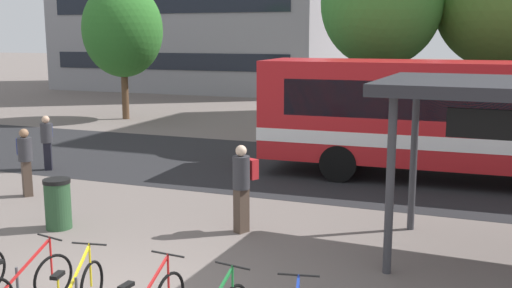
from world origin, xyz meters
TOP-DOWN VIEW (x-y plane):
  - bus_lane_asphalt at (0.00, 9.93)m, footprint 80.00×7.20m
  - city_bus at (5.18, 9.93)m, footprint 12.10×2.97m
  - parked_bicycle_red_2 at (-0.91, -0.54)m, footprint 0.55×1.70m
  - commuter_red_pack_0 at (0.62, 3.87)m, footprint 0.50×0.60m
  - commuter_navy_pack_1 at (-6.83, 7.05)m, footprint 0.55×0.60m
  - commuter_navy_pack_2 at (-5.36, 4.52)m, footprint 0.60×0.56m
  - trash_bin at (-2.97, 2.73)m, footprint 0.55×0.55m
  - street_tree_0 at (-10.73, 17.11)m, footprint 3.67×3.67m
  - street_tree_1 at (1.43, 14.65)m, footprint 4.19×4.19m
  - street_tree_2 at (5.68, 16.05)m, footprint 5.19×5.19m

SIDE VIEW (x-z plane):
  - bus_lane_asphalt at x=0.00m, z-range 0.00..0.01m
  - parked_bicycle_red_2 at x=-0.91m, z-range -0.11..0.88m
  - trash_bin at x=-2.97m, z-range 0.00..1.03m
  - commuter_navy_pack_1 at x=-6.83m, z-range 0.12..1.72m
  - commuter_navy_pack_2 at x=-5.36m, z-range 0.13..1.80m
  - commuter_red_pack_0 at x=0.62m, z-range 0.14..1.91m
  - city_bus at x=5.18m, z-range 0.18..3.38m
  - street_tree_0 at x=-10.73m, z-range 0.97..7.25m
  - street_tree_2 at x=5.68m, z-range 1.29..8.59m
  - street_tree_1 at x=1.43m, z-range 1.36..8.59m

